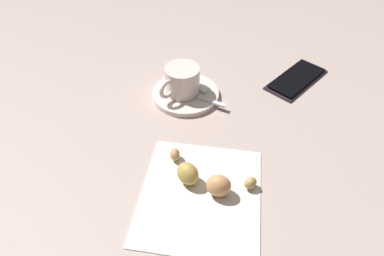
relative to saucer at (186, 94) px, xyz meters
name	(u,v)px	position (x,y,z in m)	size (l,w,h in m)	color
ground_plane	(193,143)	(0.13, 0.04, -0.01)	(1.80, 1.80, 0.00)	#B29C94
saucer	(186,94)	(0.00, 0.00, 0.00)	(0.13, 0.13, 0.01)	silver
espresso_cup	(182,81)	(0.00, -0.01, 0.03)	(0.09, 0.07, 0.06)	silver
teaspoon	(188,93)	(0.01, 0.01, 0.01)	(0.05, 0.12, 0.01)	silver
sugar_packet	(197,85)	(-0.02, 0.02, 0.01)	(0.06, 0.02, 0.01)	white
napkin	(201,195)	(0.23, 0.07, 0.00)	(0.20, 0.18, 0.00)	silver
croissant	(204,178)	(0.21, 0.07, 0.02)	(0.08, 0.15, 0.04)	tan
cell_phone	(296,79)	(-0.10, 0.22, 0.00)	(0.16, 0.14, 0.01)	black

